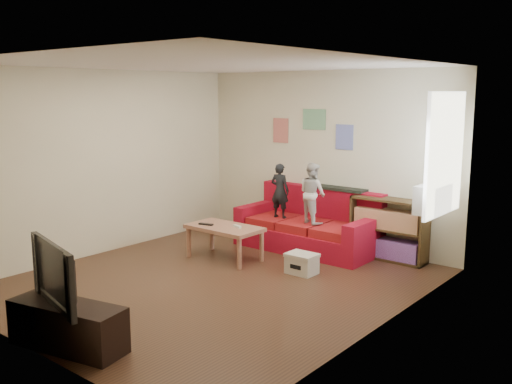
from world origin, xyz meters
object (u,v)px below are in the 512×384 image
Objects in this scene: child_a at (280,191)px; child_b at (312,193)px; sofa at (310,228)px; coffee_table at (224,231)px; file_box at (302,263)px; television at (64,273)px; bookshelf at (389,232)px; tv_stand at (68,326)px.

child_a is 0.60m from child_b.
sofa is 1.99× the size of coffee_table.
file_box is 0.38× the size of television.
coffee_table is 0.98× the size of bookshelf.
child_a is 0.73× the size of tv_stand.
coffee_table is (-0.78, -1.08, -0.49)m from child_b.
television reaches higher than file_box.
child_a reaches higher than bookshelf.
child_a is at bearing 80.64° from coffee_table.
sofa is 4.33m from tv_stand.
file_box is (0.46, -0.93, -0.76)m from child_b.
coffee_table is at bearing 92.41° from tv_stand.
television is at bearing -75.22° from coffee_table.
sofa is 1.40m from coffee_table.
sofa is 2.37× the size of child_b.
bookshelf is 0.95× the size of tv_stand.
television is (0.63, -4.15, -0.14)m from child_a.
bookshelf is (1.65, 0.40, -0.48)m from child_a.
bookshelf is at bearing 66.32° from file_box.
sofa is 4.35m from television.
sofa is 1.22m from bookshelf.
child_b reaches higher than sofa.
child_b is at bearing 104.38° from television.
child_a reaches higher than coffee_table.
coffee_table is at bearing -140.95° from bookshelf.
tv_stand is (0.18, -4.32, -0.10)m from sofa.
child_a is 1.59m from file_box.
bookshelf is 1.06× the size of television.
bookshelf is (1.82, 1.48, -0.02)m from coffee_table.
child_b is at bearing 173.80° from child_a.
file_box is at bearing 96.32° from television.
child_b is at bearing -49.56° from sofa.
sofa reaches higher than tv_stand.
television reaches higher than sofa.
child_b reaches higher than television.
sofa is at bearing -29.23° from child_b.
coffee_table is 2.73× the size of file_box.
child_b is 1.23m from bookshelf.
child_a is at bearing -159.02° from sofa.
sofa is 1.27m from file_box.
bookshelf is at bearing -172.53° from child_a.
tv_stand is at bearing -97.60° from file_box.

